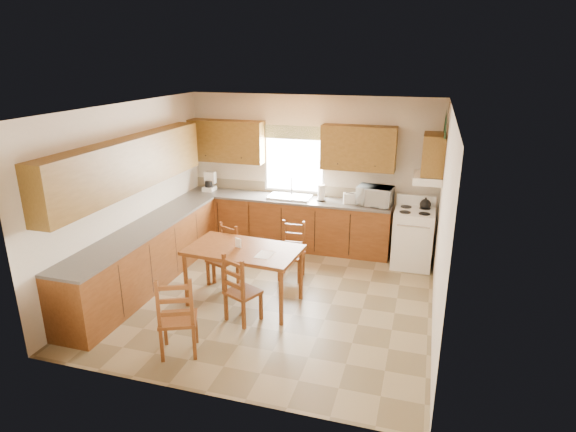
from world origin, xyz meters
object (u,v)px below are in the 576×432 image
(microwave, at_px, (375,196))
(dining_table, at_px, (244,276))
(stove, at_px, (413,239))
(chair_far_right, at_px, (222,256))
(chair_near_left, at_px, (178,314))
(chair_far_left, at_px, (291,252))
(chair_near_right, at_px, (243,288))

(microwave, relative_size, dining_table, 0.35)
(stove, xyz_separation_m, chair_far_right, (-2.72, -1.55, -0.01))
(stove, distance_m, dining_table, 2.96)
(stove, relative_size, dining_table, 0.61)
(chair_near_left, bearing_deg, stove, -150.21)
(dining_table, bearing_deg, chair_near_left, -97.52)
(chair_far_right, bearing_deg, dining_table, -18.26)
(dining_table, xyz_separation_m, chair_far_right, (-0.53, 0.44, 0.05))
(microwave, xyz_separation_m, chair_far_right, (-2.04, -1.80, -0.62))
(chair_far_left, xyz_separation_m, chair_far_right, (-0.94, -0.50, 0.01))
(dining_table, distance_m, chair_far_left, 1.03)
(chair_near_left, height_order, chair_near_right, chair_near_left)
(chair_far_left, bearing_deg, microwave, 47.64)
(dining_table, distance_m, chair_far_right, 0.69)
(stove, height_order, microwave, microwave)
(microwave, height_order, chair_far_left, microwave)
(chair_near_left, xyz_separation_m, chair_near_right, (0.45, 0.90, -0.03))
(stove, xyz_separation_m, dining_table, (-2.20, -1.99, -0.06))
(microwave, xyz_separation_m, dining_table, (-1.52, -2.23, -0.67))
(chair_near_left, xyz_separation_m, chair_far_right, (-0.24, 1.79, -0.04))
(microwave, distance_m, chair_far_right, 2.79)
(chair_far_left, bearing_deg, chair_near_left, -109.29)
(dining_table, height_order, chair_near_right, chair_near_right)
(dining_table, xyz_separation_m, chair_far_left, (0.42, 0.94, 0.04))
(microwave, xyz_separation_m, chair_near_left, (-1.81, -3.58, -0.58))
(chair_near_right, xyz_separation_m, chair_far_right, (-0.69, 0.89, -0.01))
(dining_table, bearing_deg, chair_far_left, 70.57)
(chair_near_right, bearing_deg, chair_near_left, 87.80)
(stove, height_order, chair_far_left, stove)
(stove, distance_m, chair_far_left, 2.07)
(chair_far_left, distance_m, chair_far_right, 1.07)
(chair_near_right, bearing_deg, chair_far_left, -75.97)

